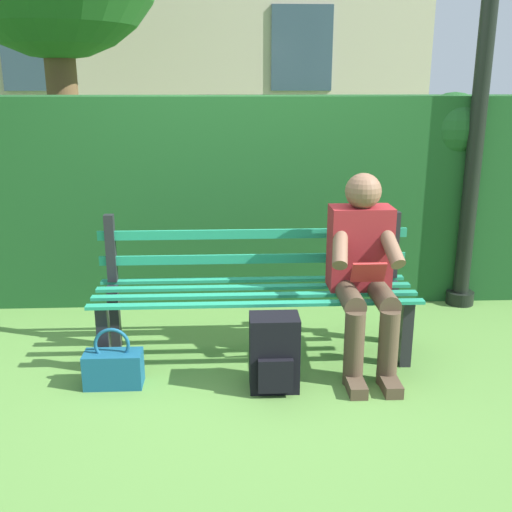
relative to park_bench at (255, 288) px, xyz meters
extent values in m
plane|color=#517F38|center=(0.00, 0.07, -0.44)|extent=(60.00, 60.00, 0.00)
cube|color=black|center=(-0.92, 0.24, -0.22)|extent=(0.07, 0.07, 0.43)
cube|color=black|center=(0.92, 0.24, -0.22)|extent=(0.07, 0.07, 0.43)
cube|color=black|center=(-0.92, -0.11, -0.22)|extent=(0.07, 0.07, 0.43)
cube|color=black|center=(0.92, -0.11, -0.22)|extent=(0.07, 0.07, 0.43)
cube|color=#1E8460|center=(0.00, -0.16, 0.00)|extent=(2.01, 0.06, 0.02)
cube|color=#1E8460|center=(0.00, -0.01, 0.00)|extent=(2.01, 0.06, 0.02)
cube|color=#1E8460|center=(0.00, 0.14, 0.00)|extent=(2.01, 0.06, 0.02)
cube|color=#1E8460|center=(0.00, 0.29, 0.00)|extent=(2.01, 0.06, 0.02)
cube|color=black|center=(-0.92, -0.15, 0.23)|extent=(0.06, 0.06, 0.44)
cube|color=black|center=(0.92, -0.15, 0.23)|extent=(0.06, 0.06, 0.44)
cube|color=#1E8460|center=(0.00, -0.15, 0.15)|extent=(2.01, 0.02, 0.06)
cube|color=#1E8460|center=(0.00, -0.15, 0.32)|extent=(2.01, 0.02, 0.06)
cube|color=maroon|center=(-0.65, 0.05, 0.27)|extent=(0.38, 0.22, 0.52)
sphere|color=brown|center=(-0.65, 0.07, 0.63)|extent=(0.22, 0.22, 0.22)
cylinder|color=#473828|center=(-0.75, 0.26, 0.03)|extent=(0.13, 0.42, 0.13)
cylinder|color=#473828|center=(-0.55, 0.26, 0.03)|extent=(0.13, 0.42, 0.13)
cylinder|color=#473828|center=(-0.75, 0.47, -0.21)|extent=(0.12, 0.12, 0.45)
cylinder|color=#473828|center=(-0.55, 0.47, -0.21)|extent=(0.12, 0.12, 0.45)
cube|color=#473828|center=(-0.75, 0.55, -0.41)|extent=(0.10, 0.24, 0.07)
cube|color=#473828|center=(-0.55, 0.55, -0.41)|extent=(0.10, 0.24, 0.07)
cylinder|color=brown|center=(-0.80, 0.19, 0.33)|extent=(0.14, 0.32, 0.26)
cylinder|color=brown|center=(-0.50, 0.19, 0.33)|extent=(0.14, 0.32, 0.26)
cube|color=#B22626|center=(-0.65, 0.31, 0.19)|extent=(0.20, 0.07, 0.13)
cube|color=#19471E|center=(0.17, -1.15, 0.36)|extent=(5.86, 0.60, 1.60)
sphere|color=#19471E|center=(-1.59, -1.06, 0.92)|extent=(0.54, 0.54, 0.54)
sphere|color=#19471E|center=(1.63, -1.21, 0.84)|extent=(0.48, 0.48, 0.48)
cylinder|color=brown|center=(1.91, -3.08, 0.78)|extent=(0.32, 0.32, 2.44)
cube|color=#334756|center=(-0.95, -5.60, 1.73)|extent=(0.90, 0.04, 1.20)
cube|color=#334756|center=(2.95, -5.60, 1.73)|extent=(0.90, 0.04, 1.20)
cube|color=black|center=(-0.09, 0.49, -0.22)|extent=(0.28, 0.19, 0.44)
cube|color=black|center=(-0.09, 0.61, -0.31)|extent=(0.20, 0.04, 0.20)
cylinder|color=black|center=(-0.17, 0.38, -0.20)|extent=(0.04, 0.04, 0.27)
cylinder|color=black|center=(0.00, 0.38, -0.20)|extent=(0.04, 0.04, 0.27)
cube|color=navy|center=(0.84, 0.42, -0.34)|extent=(0.33, 0.15, 0.21)
torus|color=navy|center=(0.84, 0.42, -0.18)|extent=(0.21, 0.02, 0.21)
cylinder|color=black|center=(-1.68, -0.80, -0.39)|extent=(0.21, 0.21, 0.10)
cylinder|color=black|center=(-1.68, -0.80, 1.19)|extent=(0.12, 0.12, 3.27)
camera|label=1|loc=(0.16, 3.59, 1.27)|focal=41.86mm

